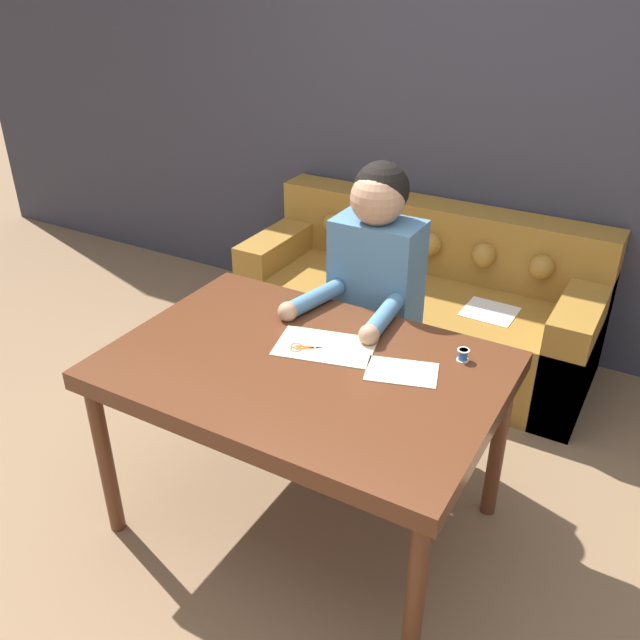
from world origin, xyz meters
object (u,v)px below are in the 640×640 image
Objects in this scene: dining_table at (304,379)px; person at (374,307)px; scissors at (307,348)px; thread_spool at (463,355)px; couch at (419,304)px.

person is (-0.03, 0.64, -0.00)m from dining_table.
thread_spool reaches higher than scissors.
scissors is at bearing -90.99° from person.
dining_table is 1.05× the size of person.
dining_table is 0.12m from scissors.
couch is 1.45× the size of person.
couch is 0.90m from person.
person is at bearing 92.38° from dining_table.
dining_table is at bearing -85.12° from couch.
couch is at bearing 118.03° from thread_spool.
thread_spool is (0.53, 0.21, 0.02)m from scissors.
couch is (-0.12, 1.45, -0.39)m from dining_table.
person is at bearing 146.30° from thread_spool.
couch is 42.52× the size of thread_spool.
dining_table is at bearing -87.62° from person.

